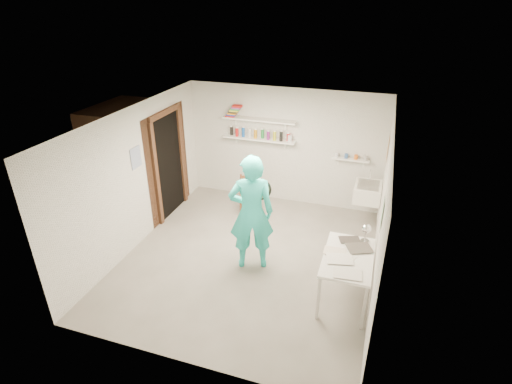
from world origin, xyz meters
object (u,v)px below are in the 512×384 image
(wall_clock, at_px, (260,190))
(desk_lamp, at_px, (366,229))
(belfast_sink, at_px, (368,192))
(wooden_chair, at_px, (249,196))
(man, at_px, (251,213))
(work_table, at_px, (346,278))

(wall_clock, height_order, desk_lamp, wall_clock)
(desk_lamp, bearing_deg, wall_clock, 175.76)
(belfast_sink, bearing_deg, desk_lamp, -87.57)
(belfast_sink, distance_m, wooden_chair, 2.27)
(man, xyz_separation_m, desk_lamp, (1.72, 0.08, 0.01))
(belfast_sink, height_order, wall_clock, wall_clock)
(wooden_chair, bearing_deg, man, -87.14)
(wall_clock, bearing_deg, work_table, -42.02)
(wall_clock, xyz_separation_m, desk_lamp, (1.64, -0.12, -0.31))
(wooden_chair, distance_m, desk_lamp, 2.80)
(desk_lamp, bearing_deg, belfast_sink, 92.43)
(belfast_sink, bearing_deg, work_table, -92.85)
(wall_clock, bearing_deg, man, -131.39)
(wall_clock, bearing_deg, desk_lamp, -24.93)
(work_table, bearing_deg, wall_clock, 158.67)
(man, height_order, work_table, man)
(belfast_sink, xyz_separation_m, work_table, (-0.11, -2.21, -0.33))
(wooden_chair, relative_size, desk_lamp, 5.75)
(belfast_sink, distance_m, man, 2.49)
(wooden_chair, bearing_deg, desk_lamp, -50.33)
(belfast_sink, relative_size, desk_lamp, 4.29)
(belfast_sink, xyz_separation_m, wooden_chair, (-2.23, -0.28, -0.30))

